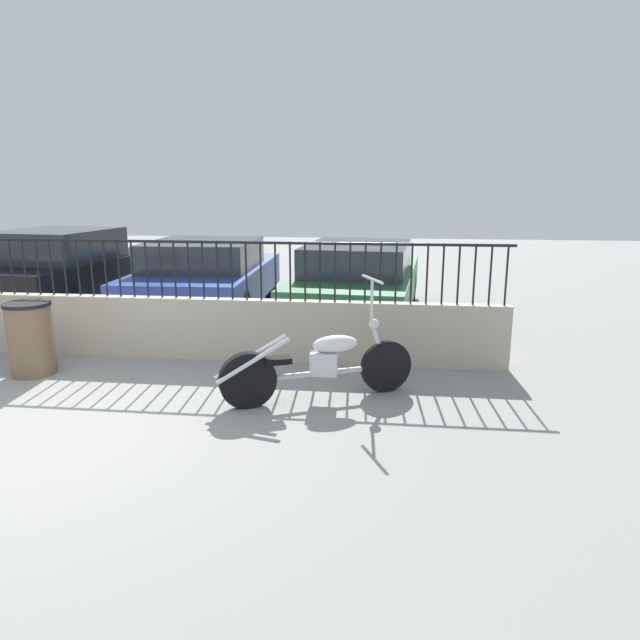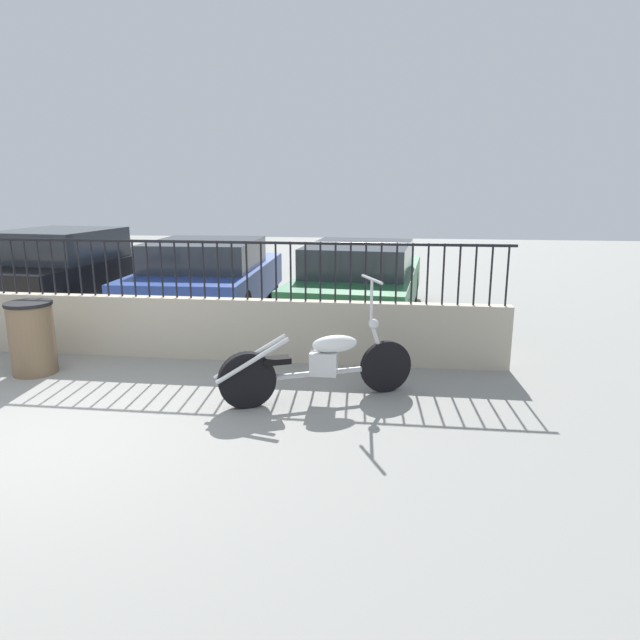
% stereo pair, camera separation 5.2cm
% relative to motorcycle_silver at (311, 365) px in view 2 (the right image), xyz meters
% --- Properties ---
extents(ground_plane, '(40.00, 40.00, 0.00)m').
position_rel_motorcycle_silver_xyz_m(ground_plane, '(-2.37, -1.30, -0.38)').
color(ground_plane, gray).
extents(low_wall, '(9.18, 0.18, 0.78)m').
position_rel_motorcycle_silver_xyz_m(low_wall, '(-2.37, 1.30, 0.01)').
color(low_wall, '#B2A893').
rests_on(low_wall, ground_plane).
extents(fence_railing, '(9.18, 0.04, 0.73)m').
position_rel_motorcycle_silver_xyz_m(fence_railing, '(-2.37, 1.30, 0.89)').
color(fence_railing, black).
rests_on(fence_railing, low_wall).
extents(motorcycle_silver, '(1.97, 1.00, 1.26)m').
position_rel_motorcycle_silver_xyz_m(motorcycle_silver, '(0.00, 0.00, 0.00)').
color(motorcycle_silver, black).
rests_on(motorcycle_silver, ground_plane).
extents(trash_bin, '(0.52, 0.52, 0.86)m').
position_rel_motorcycle_silver_xyz_m(trash_bin, '(-3.37, 0.44, 0.05)').
color(trash_bin, brown).
rests_on(trash_bin, ground_plane).
extents(car_black, '(2.26, 4.13, 1.40)m').
position_rel_motorcycle_silver_xyz_m(car_black, '(-5.18, 4.28, 0.32)').
color(car_black, black).
rests_on(car_black, ground_plane).
extents(car_blue, '(2.05, 4.15, 1.27)m').
position_rel_motorcycle_silver_xyz_m(car_blue, '(-2.34, 3.86, 0.27)').
color(car_blue, black).
rests_on(car_blue, ground_plane).
extents(car_green, '(2.09, 4.51, 1.27)m').
position_rel_motorcycle_silver_xyz_m(car_green, '(0.28, 3.71, 0.27)').
color(car_green, black).
rests_on(car_green, ground_plane).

